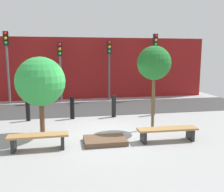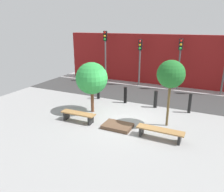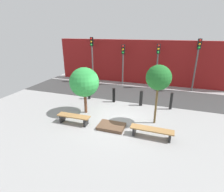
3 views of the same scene
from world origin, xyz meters
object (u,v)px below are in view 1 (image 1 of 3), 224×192
bollard_center (114,106)px  bollard_far_left (28,110)px  bench_left (38,139)px  traffic_light_east (155,55)px  bench_right (167,131)px  traffic_light_west (7,55)px  bollard_left (72,108)px  bollard_right (153,104)px  tree_behind_left_bench (40,82)px  tree_behind_right_bench (154,63)px  planter_bed (105,140)px  traffic_light_mid_east (109,60)px  traffic_light_mid_west (60,61)px

bollard_center → bollard_far_left: bearing=180.0°
bench_left → traffic_light_east: bearing=49.3°
bench_right → traffic_light_west: (-6.46, 7.77, 2.50)m
bollard_left → bollard_center: bollard_center is taller
bollard_right → tree_behind_left_bench: bearing=-156.6°
bench_left → bollard_center: 4.62m
bollard_center → tree_behind_right_bench: bearing=-62.4°
traffic_light_west → traffic_light_east: bearing=-0.0°
bench_left → planter_bed: 2.07m
tree_behind_right_bench → traffic_light_mid_east: bearing=95.1°
bench_left → traffic_light_east: (6.46, 7.77, 2.48)m
traffic_light_west → traffic_light_east: traffic_light_west is taller
bench_right → planter_bed: 2.07m
bollard_far_left → traffic_light_east: (7.24, 4.25, 2.35)m
bollard_right → traffic_light_east: traffic_light_east is taller
planter_bed → bollard_far_left: size_ratio=1.43×
planter_bed → traffic_light_mid_west: (-1.47, 7.57, 2.37)m
tree_behind_right_bench → bollard_far_left: bearing=156.6°
bench_left → traffic_light_mid_west: bearing=84.8°
bollard_center → traffic_light_mid_west: (-2.41, 4.24, 1.95)m
bench_left → tree_behind_left_bench: 2.11m
planter_bed → traffic_light_east: traffic_light_east is taller
bollard_left → traffic_light_east: bearing=38.4°
bollard_left → traffic_light_mid_east: bearing=60.4°
bollard_right → traffic_light_east: size_ratio=0.27×
bench_right → traffic_light_mid_east: 8.10m
bench_left → traffic_light_mid_east: bearing=64.7°
bollard_far_left → traffic_light_east: bearing=30.4°
bench_right → tree_behind_left_bench: bearing=161.9°
tree_behind_right_bench → planter_bed: bearing=-149.2°
bollard_far_left → bollard_center: (3.76, 0.00, 0.03)m
planter_bed → bollard_far_left: bollard_far_left is taller
bollard_right → traffic_light_mid_west: 6.33m
traffic_light_mid_west → traffic_light_east: bearing=0.0°
tree_behind_left_bench → bollard_left: size_ratio=2.78×
bench_left → tree_behind_right_bench: bearing=18.1°
traffic_light_west → planter_bed: bearing=-59.7°
traffic_light_mid_east → tree_behind_right_bench: bearing=-84.9°
tree_behind_right_bench → bollard_left: tree_behind_right_bench is taller
bollard_center → planter_bed: bearing=-105.8°
traffic_light_east → bollard_far_left: bearing=-149.6°
tree_behind_right_bench → bollard_left: 4.16m
bollard_far_left → traffic_light_west: size_ratio=0.23×
bench_right → bench_left: bearing=-179.0°
planter_bed → traffic_light_mid_east: 8.09m
bench_left → planter_bed: (2.04, 0.20, -0.26)m
bench_left → tree_behind_right_bench: size_ratio=0.57×
bollard_left → bollard_center: size_ratio=0.98×
bench_left → traffic_light_west: bearing=106.0°
bollard_left → traffic_light_east: (5.36, 4.25, 2.32)m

